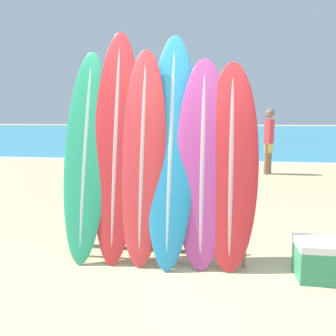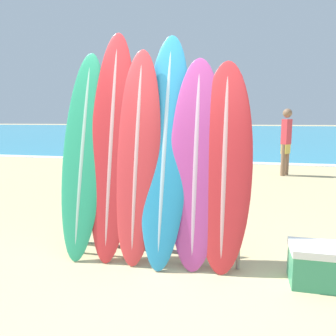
{
  "view_description": "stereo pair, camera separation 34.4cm",
  "coord_description": "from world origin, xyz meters",
  "px_view_note": "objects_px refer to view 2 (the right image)",
  "views": [
    {
      "loc": [
        0.3,
        -2.96,
        1.55
      ],
      "look_at": [
        -0.31,
        1.2,
        0.91
      ],
      "focal_mm": 35.0,
      "sensor_mm": 36.0,
      "label": 1
    },
    {
      "loc": [
        0.64,
        -2.89,
        1.55
      ],
      "look_at": [
        -0.31,
        1.2,
        0.91
      ],
      "focal_mm": 35.0,
      "sensor_mm": 36.0,
      "label": 2
    }
  ],
  "objects_px": {
    "surfboard_slot_4": "(196,164)",
    "person_mid_beach": "(286,139)",
    "surfboard_slot_5": "(224,167)",
    "cooler_box": "(315,265)",
    "surfboard_slot_0": "(83,154)",
    "surfboard_slot_2": "(137,156)",
    "person_near_water": "(110,147)",
    "surfboard_slot_1": "(112,146)",
    "surfboard_rack": "(151,218)",
    "surfboard_slot_3": "(165,149)"
  },
  "relations": [
    {
      "from": "surfboard_slot_0",
      "to": "person_mid_beach",
      "type": "distance_m",
      "value": 6.68
    },
    {
      "from": "surfboard_slot_4",
      "to": "person_mid_beach",
      "type": "height_order",
      "value": "surfboard_slot_4"
    },
    {
      "from": "surfboard_slot_4",
      "to": "person_mid_beach",
      "type": "bearing_deg",
      "value": 75.38
    },
    {
      "from": "surfboard_rack",
      "to": "surfboard_slot_3",
      "type": "height_order",
      "value": "surfboard_slot_3"
    },
    {
      "from": "cooler_box",
      "to": "surfboard_slot_3",
      "type": "bearing_deg",
      "value": 171.51
    },
    {
      "from": "surfboard_slot_1",
      "to": "surfboard_slot_5",
      "type": "relative_size",
      "value": 1.17
    },
    {
      "from": "surfboard_slot_5",
      "to": "person_near_water",
      "type": "distance_m",
      "value": 3.89
    },
    {
      "from": "surfboard_slot_2",
      "to": "surfboard_slot_4",
      "type": "xyz_separation_m",
      "value": [
        0.63,
        -0.01,
        -0.06
      ]
    },
    {
      "from": "surfboard_slot_5",
      "to": "cooler_box",
      "type": "xyz_separation_m",
      "value": [
        0.87,
        -0.17,
        -0.88
      ]
    },
    {
      "from": "surfboard_rack",
      "to": "surfboard_slot_5",
      "type": "xyz_separation_m",
      "value": [
        0.77,
        0.01,
        0.59
      ]
    },
    {
      "from": "surfboard_slot_0",
      "to": "surfboard_slot_5",
      "type": "height_order",
      "value": "surfboard_slot_0"
    },
    {
      "from": "person_near_water",
      "to": "person_mid_beach",
      "type": "xyz_separation_m",
      "value": [
        3.79,
        3.09,
        0.01
      ]
    },
    {
      "from": "surfboard_slot_4",
      "to": "surfboard_slot_3",
      "type": "bearing_deg",
      "value": 171.46
    },
    {
      "from": "person_mid_beach",
      "to": "person_near_water",
      "type": "bearing_deg",
      "value": 165.86
    },
    {
      "from": "surfboard_rack",
      "to": "surfboard_slot_0",
      "type": "height_order",
      "value": "surfboard_slot_0"
    },
    {
      "from": "surfboard_slot_3",
      "to": "surfboard_slot_4",
      "type": "xyz_separation_m",
      "value": [
        0.34,
        -0.05,
        -0.14
      ]
    },
    {
      "from": "person_mid_beach",
      "to": "surfboard_slot_0",
      "type": "bearing_deg",
      "value": -168.63
    },
    {
      "from": "surfboard_slot_1",
      "to": "surfboard_slot_2",
      "type": "bearing_deg",
      "value": -5.93
    },
    {
      "from": "surfboard_slot_0",
      "to": "surfboard_rack",
      "type": "bearing_deg",
      "value": -2.68
    },
    {
      "from": "person_near_water",
      "to": "surfboard_slot_2",
      "type": "bearing_deg",
      "value": 66.22
    },
    {
      "from": "surfboard_rack",
      "to": "person_mid_beach",
      "type": "xyz_separation_m",
      "value": [
        2.06,
        6.07,
        0.51
      ]
    },
    {
      "from": "surfboard_slot_5",
      "to": "person_mid_beach",
      "type": "height_order",
      "value": "surfboard_slot_5"
    },
    {
      "from": "surfboard_slot_5",
      "to": "cooler_box",
      "type": "relative_size",
      "value": 4.62
    },
    {
      "from": "surfboard_slot_4",
      "to": "cooler_box",
      "type": "xyz_separation_m",
      "value": [
        1.16,
        -0.17,
        -0.9
      ]
    },
    {
      "from": "surfboard_slot_0",
      "to": "cooler_box",
      "type": "relative_size",
      "value": 4.98
    },
    {
      "from": "surfboard_slot_3",
      "to": "person_mid_beach",
      "type": "relative_size",
      "value": 1.36
    },
    {
      "from": "surfboard_rack",
      "to": "surfboard_slot_5",
      "type": "height_order",
      "value": "surfboard_slot_5"
    },
    {
      "from": "surfboard_slot_2",
      "to": "surfboard_slot_5",
      "type": "bearing_deg",
      "value": -0.64
    },
    {
      "from": "surfboard_rack",
      "to": "surfboard_slot_1",
      "type": "distance_m",
      "value": 0.9
    },
    {
      "from": "cooler_box",
      "to": "person_mid_beach",
      "type": "bearing_deg",
      "value": 86.17
    },
    {
      "from": "surfboard_slot_0",
      "to": "person_near_water",
      "type": "relative_size",
      "value": 1.29
    },
    {
      "from": "surfboard_slot_4",
      "to": "surfboard_slot_2",
      "type": "bearing_deg",
      "value": 179.53
    },
    {
      "from": "surfboard_slot_2",
      "to": "person_near_water",
      "type": "bearing_deg",
      "value": 118.04
    },
    {
      "from": "surfboard_rack",
      "to": "cooler_box",
      "type": "height_order",
      "value": "surfboard_rack"
    },
    {
      "from": "person_mid_beach",
      "to": "surfboard_slot_3",
      "type": "bearing_deg",
      "value": -161.03
    },
    {
      "from": "surfboard_slot_0",
      "to": "person_near_water",
      "type": "height_order",
      "value": "surfboard_slot_0"
    },
    {
      "from": "surfboard_slot_1",
      "to": "person_near_water",
      "type": "height_order",
      "value": "surfboard_slot_1"
    },
    {
      "from": "surfboard_slot_1",
      "to": "surfboard_slot_3",
      "type": "bearing_deg",
      "value": 1.35
    },
    {
      "from": "surfboard_slot_5",
      "to": "surfboard_slot_3",
      "type": "bearing_deg",
      "value": 174.93
    },
    {
      "from": "surfboard_slot_0",
      "to": "surfboard_slot_1",
      "type": "distance_m",
      "value": 0.35
    },
    {
      "from": "surfboard_rack",
      "to": "surfboard_slot_0",
      "type": "xyz_separation_m",
      "value": [
        -0.8,
        0.04,
        0.67
      ]
    },
    {
      "from": "cooler_box",
      "to": "surfboard_slot_0",
      "type": "bearing_deg",
      "value": 175.37
    },
    {
      "from": "surfboard_slot_5",
      "to": "person_mid_beach",
      "type": "relative_size",
      "value": 1.18
    },
    {
      "from": "person_near_water",
      "to": "surfboard_slot_1",
      "type": "bearing_deg",
      "value": 61.7
    },
    {
      "from": "surfboard_rack",
      "to": "person_mid_beach",
      "type": "relative_size",
      "value": 1.05
    },
    {
      "from": "surfboard_slot_0",
      "to": "person_mid_beach",
      "type": "height_order",
      "value": "surfboard_slot_0"
    },
    {
      "from": "surfboard_slot_2",
      "to": "surfboard_slot_4",
      "type": "height_order",
      "value": "surfboard_slot_2"
    },
    {
      "from": "person_mid_beach",
      "to": "cooler_box",
      "type": "bearing_deg",
      "value": -147.15
    },
    {
      "from": "surfboard_slot_3",
      "to": "surfboard_slot_2",
      "type": "bearing_deg",
      "value": -171.24
    },
    {
      "from": "surfboard_slot_0",
      "to": "surfboard_slot_5",
      "type": "relative_size",
      "value": 1.08
    }
  ]
}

